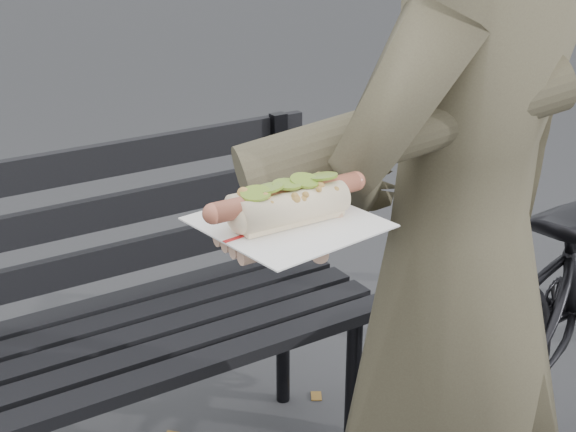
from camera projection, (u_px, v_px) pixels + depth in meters
name	position (u px, v px, depth m)	size (l,w,h in m)	color
park_bench	(47.00, 324.00, 1.79)	(1.50, 0.44, 0.88)	black
person	(456.00, 271.00, 1.34)	(0.61, 0.40, 1.67)	#4A4231
held_hotdog	(380.00, 148.00, 1.10)	(0.63, 0.32, 0.20)	#4A4231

